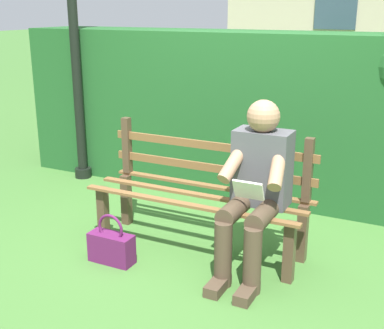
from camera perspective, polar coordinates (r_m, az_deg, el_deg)
The scene contains 5 objects.
ground at distance 3.92m, azimuth 0.66°, elevation -9.37°, with size 60.00×60.00×0.00m, color #3D6B2D.
park_bench at distance 3.81m, azimuth 1.13°, elevation -3.16°, with size 1.65×0.49×0.90m.
person_seated at distance 3.42m, azimuth 7.12°, elevation -2.22°, with size 0.44×0.73×1.17m.
hedge_backdrop at distance 4.97m, azimuth 6.41°, elevation 6.15°, with size 4.69×0.80×1.63m.
handbag at distance 3.72m, azimuth -8.98°, elevation -9.03°, with size 0.33×0.14×0.37m.
Camera 1 is at (-1.53, 3.16, 1.75)m, focal length 47.81 mm.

